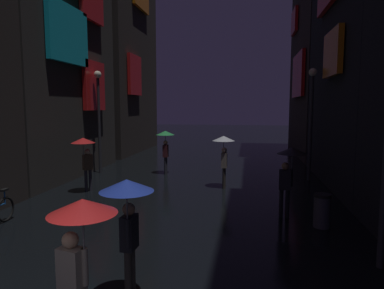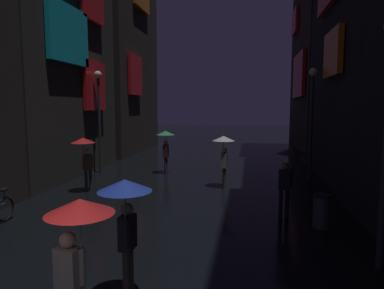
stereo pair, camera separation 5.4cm
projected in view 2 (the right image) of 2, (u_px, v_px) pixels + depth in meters
name	position (u px, v px, depth m)	size (l,w,h in m)	color
building_left_mid	(39.00, 36.00, 16.00)	(4.25, 8.09, 13.17)	#33302D
building_left_far	(115.00, 39.00, 24.83)	(4.25, 8.48, 16.39)	#2D2826
pedestrian_near_crossing_clear	(224.00, 147.00, 13.85)	(0.90, 0.90, 2.12)	#38332D
pedestrian_foreground_right_red	(85.00, 149.00, 13.16)	(0.90, 0.90, 2.12)	#2D2D38
pedestrian_midstreet_left_black	(289.00, 162.00, 10.05)	(0.90, 0.90, 2.12)	black
pedestrian_far_right_red	(76.00, 232.00, 4.47)	(0.90, 0.90, 2.12)	#2D2D38
pedestrian_foreground_left_green	(166.00, 140.00, 16.75)	(0.90, 0.90, 2.12)	#2D2D38
pedestrian_midstreet_centre_blue	(126.00, 205.00, 5.71)	(0.90, 0.90, 2.12)	#38332D
streetlamp_right_far	(312.00, 110.00, 15.06)	(0.36, 0.36, 4.98)	#2D2D33
streetlamp_left_far	(99.00, 109.00, 16.76)	(0.36, 0.36, 5.03)	#2D2D33
trash_bin	(321.00, 211.00, 9.36)	(0.46, 0.46, 0.93)	#3F3F47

